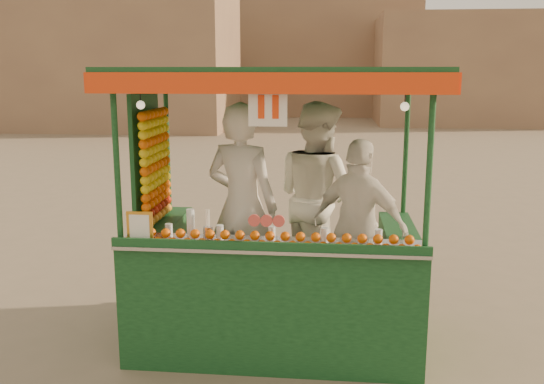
# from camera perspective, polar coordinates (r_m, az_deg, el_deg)

# --- Properties ---
(ground) EXTENTS (90.00, 90.00, 0.00)m
(ground) POSITION_cam_1_polar(r_m,az_deg,el_deg) (5.95, 1.25, -13.08)
(ground) COLOR #706250
(ground) RESTS_ON ground
(building_left) EXTENTS (10.00, 6.00, 6.00)m
(building_left) POSITION_cam_1_polar(r_m,az_deg,el_deg) (27.09, -14.86, 12.37)
(building_left) COLOR #8F6E51
(building_left) RESTS_ON ground
(building_right) EXTENTS (9.00, 6.00, 5.00)m
(building_right) POSITION_cam_1_polar(r_m,az_deg,el_deg) (30.12, 18.83, 11.08)
(building_right) COLOR #8F6E51
(building_right) RESTS_ON ground
(building_center) EXTENTS (14.00, 7.00, 7.00)m
(building_center) POSITION_cam_1_polar(r_m,az_deg,el_deg) (35.49, 1.99, 13.29)
(building_center) COLOR #8F6E51
(building_center) RESTS_ON ground
(juice_cart) EXTENTS (2.77, 1.80, 2.52)m
(juice_cart) POSITION_cam_1_polar(r_m,az_deg,el_deg) (5.40, -0.36, -6.45)
(juice_cart) COLOR #0E3618
(juice_cart) RESTS_ON ground
(vendor_left) EXTENTS (0.81, 0.67, 1.92)m
(vendor_left) POSITION_cam_1_polar(r_m,az_deg,el_deg) (5.49, -2.90, -1.38)
(vendor_left) COLOR silver
(vendor_left) RESTS_ON ground
(vendor_middle) EXTENTS (1.16, 1.17, 1.91)m
(vendor_middle) POSITION_cam_1_polar(r_m,az_deg,el_deg) (5.92, 4.37, -0.51)
(vendor_middle) COLOR white
(vendor_middle) RESTS_ON ground
(vendor_right) EXTENTS (1.01, 0.80, 1.61)m
(vendor_right) POSITION_cam_1_polar(r_m,az_deg,el_deg) (5.44, 8.41, -3.33)
(vendor_right) COLOR white
(vendor_right) RESTS_ON ground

